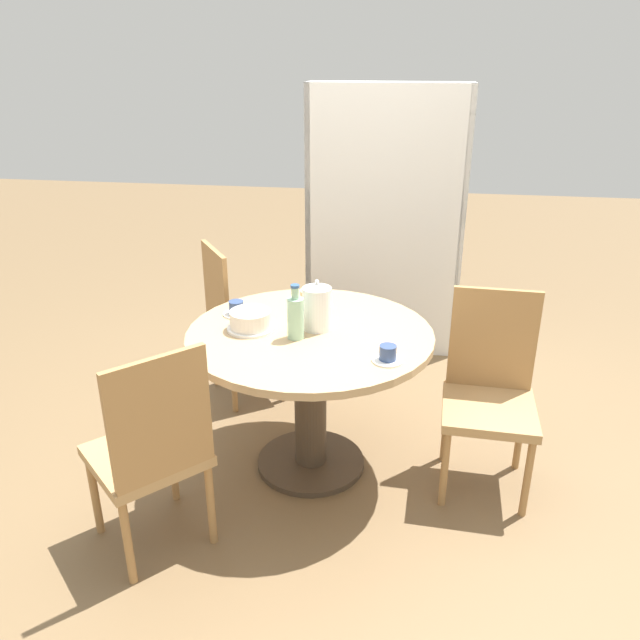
# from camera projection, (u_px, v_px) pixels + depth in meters

# --- Properties ---
(ground_plane) EXTENTS (14.00, 14.00, 0.00)m
(ground_plane) POSITION_uv_depth(u_px,v_px,m) (311.00, 464.00, 3.18)
(ground_plane) COLOR brown
(dining_table) EXTENTS (1.15, 1.15, 0.74)m
(dining_table) POSITION_uv_depth(u_px,v_px,m) (310.00, 367.00, 2.96)
(dining_table) COLOR #473828
(dining_table) RESTS_ON ground_plane
(chair_a) EXTENTS (0.44, 0.44, 0.94)m
(chair_a) POSITION_uv_depth(u_px,v_px,m) (490.00, 390.00, 2.90)
(chair_a) COLOR #A87A47
(chair_a) RESTS_ON ground_plane
(chair_b) EXTENTS (0.58, 0.58, 0.94)m
(chair_b) POSITION_uv_depth(u_px,v_px,m) (239.00, 320.00, 3.65)
(chair_b) COLOR #A87A47
(chair_b) RESTS_ON ground_plane
(chair_c) EXTENTS (0.59, 0.59, 0.94)m
(chair_c) POSITION_uv_depth(u_px,v_px,m) (152.00, 449.00, 2.46)
(chair_c) COLOR #A87A47
(chair_c) RESTS_ON ground_plane
(bookshelf) EXTENTS (1.03, 0.28, 1.77)m
(bookshelf) POSITION_uv_depth(u_px,v_px,m) (385.00, 227.00, 4.15)
(bookshelf) COLOR silver
(bookshelf) RESTS_ON ground_plane
(coffee_pot) EXTENTS (0.13, 0.13, 0.24)m
(coffee_pot) POSITION_uv_depth(u_px,v_px,m) (317.00, 307.00, 2.88)
(coffee_pot) COLOR white
(coffee_pot) RESTS_ON dining_table
(water_bottle) EXTENTS (0.08, 0.08, 0.26)m
(water_bottle) POSITION_uv_depth(u_px,v_px,m) (296.00, 317.00, 2.78)
(water_bottle) COLOR #99C6A3
(water_bottle) RESTS_ON dining_table
(cake_main) EXTENTS (0.22, 0.22, 0.09)m
(cake_main) POSITION_uv_depth(u_px,v_px,m) (250.00, 321.00, 2.89)
(cake_main) COLOR white
(cake_main) RESTS_ON dining_table
(cake_second) EXTENTS (0.18, 0.18, 0.09)m
(cake_second) POSITION_uv_depth(u_px,v_px,m) (315.00, 299.00, 3.14)
(cake_second) COLOR white
(cake_second) RESTS_ON dining_table
(cup_a) EXTENTS (0.13, 0.13, 0.07)m
(cup_a) POSITION_uv_depth(u_px,v_px,m) (388.00, 355.00, 2.60)
(cup_a) COLOR white
(cup_a) RESTS_ON dining_table
(cup_b) EXTENTS (0.13, 0.13, 0.07)m
(cup_b) POSITION_uv_depth(u_px,v_px,m) (236.00, 309.00, 3.06)
(cup_b) COLOR white
(cup_b) RESTS_ON dining_table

